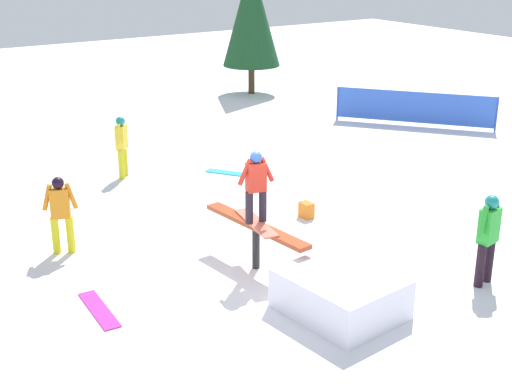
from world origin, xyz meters
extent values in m
plane|color=white|center=(0.00, 0.00, 0.00)|extent=(60.00, 60.00, 0.00)
cylinder|color=black|center=(0.00, 0.00, 0.40)|extent=(0.14, 0.14, 0.79)
cube|color=#A53F1E|center=(0.00, 0.00, 0.83)|extent=(2.65, 0.56, 0.08)
cube|color=white|center=(-2.11, -0.22, 0.34)|extent=(1.95, 1.68, 0.67)
cube|color=#E36650|center=(0.00, 0.00, 0.89)|extent=(1.46, 0.54, 0.03)
cylinder|color=#28212C|center=(-0.02, -0.13, 1.20)|extent=(0.14, 0.14, 0.59)
cylinder|color=#28212C|center=(0.02, 0.13, 1.20)|extent=(0.14, 0.14, 0.59)
cube|color=red|center=(0.00, 0.00, 1.75)|extent=(0.26, 0.37, 0.52)
cylinder|color=red|center=(-0.04, -0.20, 1.87)|extent=(0.13, 0.29, 0.47)
cylinder|color=red|center=(0.04, 0.20, 1.87)|extent=(0.13, 0.29, 0.47)
sphere|color=blue|center=(0.00, 0.00, 2.12)|extent=(0.21, 0.21, 0.21)
cylinder|color=gold|center=(6.07, 0.01, 0.37)|extent=(0.15, 0.15, 0.75)
cylinder|color=gold|center=(6.28, -0.17, 0.37)|extent=(0.15, 0.15, 0.75)
cube|color=yellow|center=(6.17, -0.08, 1.04)|extent=(0.42, 0.40, 0.59)
cylinder|color=yellow|center=(6.00, 0.07, 1.17)|extent=(0.22, 0.21, 0.52)
cylinder|color=yellow|center=(6.35, -0.22, 1.17)|extent=(0.22, 0.21, 0.52)
sphere|color=teal|center=(6.17, -0.08, 1.45)|extent=(0.23, 0.23, 0.23)
cylinder|color=black|center=(-2.68, -3.11, 0.39)|extent=(0.16, 0.16, 0.79)
cylinder|color=black|center=(-2.73, -2.82, 0.39)|extent=(0.16, 0.16, 0.79)
cube|color=green|center=(-2.70, -2.96, 1.09)|extent=(0.29, 0.41, 0.62)
cylinder|color=green|center=(-2.66, -3.19, 1.23)|extent=(0.13, 0.24, 0.55)
cylinder|color=green|center=(-2.74, -2.73, 1.23)|extent=(0.13, 0.24, 0.55)
sphere|color=teal|center=(-2.70, -2.96, 1.52)|extent=(0.24, 0.24, 0.24)
cylinder|color=yellow|center=(2.63, 2.83, 0.36)|extent=(0.15, 0.15, 0.72)
cylinder|color=yellow|center=(2.52, 2.58, 0.36)|extent=(0.15, 0.15, 0.72)
cube|color=orange|center=(2.58, 2.70, 1.01)|extent=(0.34, 0.41, 0.58)
cylinder|color=orange|center=(2.66, 2.91, 1.14)|extent=(0.17, 0.24, 0.51)
cylinder|color=orange|center=(2.49, 2.50, 1.14)|extent=(0.17, 0.24, 0.51)
sphere|color=black|center=(2.58, 2.70, 1.41)|extent=(0.22, 0.22, 0.22)
cube|color=#D52DA2|center=(0.08, 3.00, 0.01)|extent=(1.39, 0.36, 0.02)
cube|color=#30B0C5|center=(4.94, -2.47, 0.01)|extent=(1.24, 0.98, 0.02)
cube|color=orange|center=(1.47, -2.26, 0.17)|extent=(0.30, 0.23, 0.34)
cylinder|color=blue|center=(3.93, -11.43, 0.55)|extent=(0.06, 0.06, 1.10)
cylinder|color=blue|center=(7.83, -8.36, 0.55)|extent=(0.06, 0.06, 1.10)
cube|color=blue|center=(5.88, -9.89, 0.61)|extent=(3.92, 3.08, 0.99)
cylinder|color=#4C331E|center=(12.90, -8.28, 0.54)|extent=(0.24, 0.24, 1.08)
cone|color=#194723|center=(12.90, -8.28, 2.99)|extent=(2.16, 2.16, 3.82)
camera|label=1|loc=(-9.86, 6.48, 5.73)|focal=50.00mm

